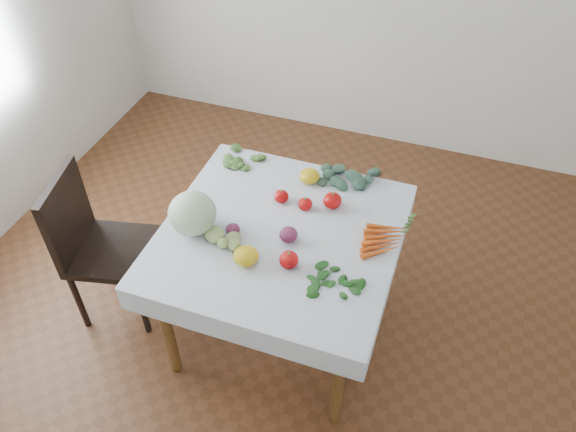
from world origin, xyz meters
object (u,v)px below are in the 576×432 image
at_px(table, 280,247).
at_px(cabbage, 192,213).
at_px(heirloom_back, 309,176).
at_px(carrot_bunch, 383,239).
at_px(chair, 93,239).

relative_size(table, cabbage, 4.37).
xyz_separation_m(cabbage, heirloom_back, (0.41, 0.52, -0.07)).
bearing_deg(carrot_bunch, cabbage, -165.97).
relative_size(chair, cabbage, 4.03).
relative_size(table, chair, 1.08).
bearing_deg(cabbage, carrot_bunch, 14.03).
height_order(table, cabbage, cabbage).
bearing_deg(table, heirloom_back, 87.69).
distance_m(chair, cabbage, 0.69).
relative_size(table, carrot_bunch, 3.52).
distance_m(heirloom_back, carrot_bunch, 0.55).
bearing_deg(chair, table, 9.38).
relative_size(heirloom_back, carrot_bunch, 0.38).
xyz_separation_m(cabbage, carrot_bunch, (0.88, 0.22, -0.09)).
distance_m(cabbage, heirloom_back, 0.67).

